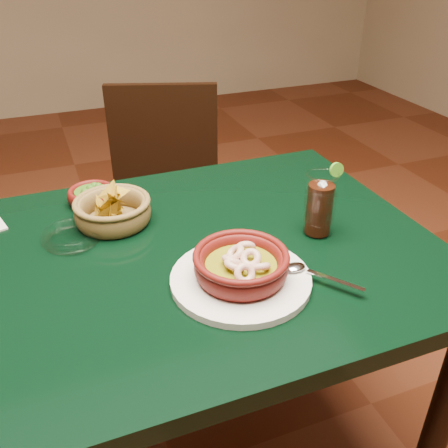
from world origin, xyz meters
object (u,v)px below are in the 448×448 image
object	(u,v)px
chip_basket	(113,210)
cola_drink	(320,205)
dining_table	(161,294)
dining_chair	(165,203)
shrimp_plate	(241,269)

from	to	relation	value
chip_basket	cola_drink	world-z (taller)	cola_drink
dining_table	chip_basket	distance (m)	0.23
dining_chair	chip_basket	bearing A→B (deg)	-115.69
shrimp_plate	cola_drink	world-z (taller)	cola_drink
shrimp_plate	chip_basket	bearing A→B (deg)	120.19
chip_basket	dining_chair	bearing A→B (deg)	64.31
shrimp_plate	cola_drink	bearing A→B (deg)	24.81
dining_table	shrimp_plate	xyz separation A→B (m)	(0.13, -0.14, 0.13)
dining_table	chip_basket	bearing A→B (deg)	108.81
dining_table	shrimp_plate	bearing A→B (deg)	-48.89
dining_chair	shrimp_plate	xyz separation A→B (m)	(-0.07, -0.85, 0.30)
chip_basket	shrimp_plate	bearing A→B (deg)	-59.81
dining_chair	chip_basket	size ratio (longest dim) A/B	4.25
chip_basket	cola_drink	distance (m)	0.47
dining_table	dining_chair	distance (m)	0.75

